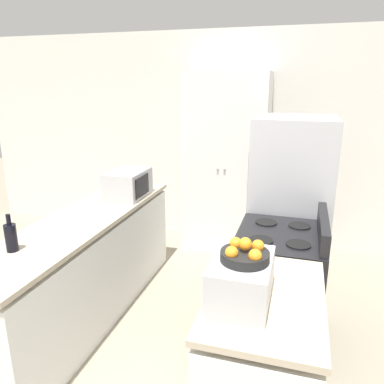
{
  "coord_description": "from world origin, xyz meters",
  "views": [
    {
      "loc": [
        0.92,
        -1.21,
        1.99
      ],
      "look_at": [
        0.0,
        1.86,
        1.05
      ],
      "focal_mm": 35.0,
      "sensor_mm": 36.0,
      "label": 1
    }
  ],
  "objects_px": {
    "stove": "(277,287)",
    "pantry_cabinet": "(226,164)",
    "wine_bottle": "(11,237)",
    "refrigerator": "(290,208)",
    "microwave": "(128,184)",
    "toaster_oven": "(241,280)",
    "fruit_bowl": "(245,254)"
  },
  "relations": [
    {
      "from": "stove",
      "to": "pantry_cabinet",
      "type": "bearing_deg",
      "value": 114.73
    },
    {
      "from": "stove",
      "to": "wine_bottle",
      "type": "relative_size",
      "value": 4.15
    },
    {
      "from": "refrigerator",
      "to": "microwave",
      "type": "relative_size",
      "value": 3.62
    },
    {
      "from": "microwave",
      "to": "toaster_oven",
      "type": "relative_size",
      "value": 1.08
    },
    {
      "from": "stove",
      "to": "fruit_bowl",
      "type": "height_order",
      "value": "fruit_bowl"
    },
    {
      "from": "refrigerator",
      "to": "toaster_oven",
      "type": "xyz_separation_m",
      "value": [
        -0.18,
        -1.77,
        0.18
      ]
    },
    {
      "from": "microwave",
      "to": "fruit_bowl",
      "type": "xyz_separation_m",
      "value": [
        1.37,
        -1.5,
        0.14
      ]
    },
    {
      "from": "microwave",
      "to": "toaster_oven",
      "type": "distance_m",
      "value": 2.02
    },
    {
      "from": "toaster_oven",
      "to": "fruit_bowl",
      "type": "relative_size",
      "value": 1.78
    },
    {
      "from": "pantry_cabinet",
      "to": "microwave",
      "type": "xyz_separation_m",
      "value": [
        -0.74,
        -1.12,
        -0.01
      ]
    },
    {
      "from": "pantry_cabinet",
      "to": "stove",
      "type": "distance_m",
      "value": 1.91
    },
    {
      "from": "refrigerator",
      "to": "fruit_bowl",
      "type": "bearing_deg",
      "value": -95.24
    },
    {
      "from": "wine_bottle",
      "to": "toaster_oven",
      "type": "height_order",
      "value": "wine_bottle"
    },
    {
      "from": "refrigerator",
      "to": "fruit_bowl",
      "type": "relative_size",
      "value": 6.98
    },
    {
      "from": "refrigerator",
      "to": "wine_bottle",
      "type": "height_order",
      "value": "refrigerator"
    },
    {
      "from": "refrigerator",
      "to": "wine_bottle",
      "type": "bearing_deg",
      "value": -136.87
    },
    {
      "from": "refrigerator",
      "to": "microwave",
      "type": "distance_m",
      "value": 1.57
    },
    {
      "from": "refrigerator",
      "to": "fruit_bowl",
      "type": "height_order",
      "value": "refrigerator"
    },
    {
      "from": "stove",
      "to": "microwave",
      "type": "height_order",
      "value": "microwave"
    },
    {
      "from": "pantry_cabinet",
      "to": "wine_bottle",
      "type": "relative_size",
      "value": 8.18
    },
    {
      "from": "pantry_cabinet",
      "to": "wine_bottle",
      "type": "distance_m",
      "value": 2.64
    },
    {
      "from": "microwave",
      "to": "toaster_oven",
      "type": "xyz_separation_m",
      "value": [
        1.36,
        -1.49,
        -0.02
      ]
    },
    {
      "from": "wine_bottle",
      "to": "fruit_bowl",
      "type": "height_order",
      "value": "fruit_bowl"
    },
    {
      "from": "stove",
      "to": "fruit_bowl",
      "type": "distance_m",
      "value": 1.22
    },
    {
      "from": "microwave",
      "to": "toaster_oven",
      "type": "height_order",
      "value": "microwave"
    },
    {
      "from": "refrigerator",
      "to": "microwave",
      "type": "bearing_deg",
      "value": -169.9
    },
    {
      "from": "toaster_oven",
      "to": "refrigerator",
      "type": "bearing_deg",
      "value": 84.24
    },
    {
      "from": "stove",
      "to": "microwave",
      "type": "relative_size",
      "value": 2.28
    },
    {
      "from": "pantry_cabinet",
      "to": "microwave",
      "type": "bearing_deg",
      "value": -123.41
    },
    {
      "from": "wine_bottle",
      "to": "toaster_oven",
      "type": "xyz_separation_m",
      "value": [
        1.55,
        -0.15,
        0.01
      ]
    },
    {
      "from": "pantry_cabinet",
      "to": "fruit_bowl",
      "type": "height_order",
      "value": "pantry_cabinet"
    },
    {
      "from": "microwave",
      "to": "wine_bottle",
      "type": "relative_size",
      "value": 1.82
    }
  ]
}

